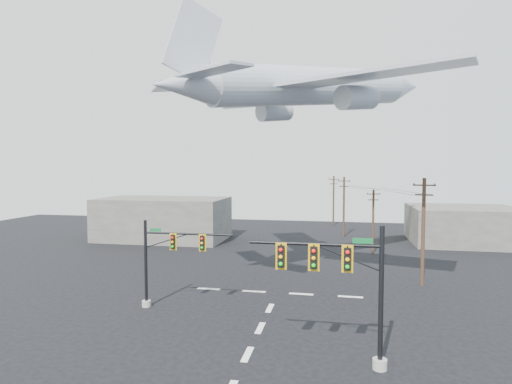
% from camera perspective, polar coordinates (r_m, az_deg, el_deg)
% --- Properties ---
extents(ground, '(120.00, 120.00, 0.00)m').
position_cam_1_polar(ground, '(25.79, -1.15, -20.84)').
color(ground, black).
rests_on(ground, ground).
extents(lane_markings, '(14.00, 21.20, 0.01)m').
position_cam_1_polar(lane_markings, '(30.63, 1.03, -16.79)').
color(lane_markings, white).
rests_on(lane_markings, ground).
extents(signal_mast_near, '(7.31, 0.83, 7.57)m').
position_cam_1_polar(signal_mast_near, '(23.39, 12.00, -12.32)').
color(signal_mast_near, '#9B988D').
rests_on(signal_mast_near, ground).
extents(signal_mast_far, '(7.09, 0.72, 6.59)m').
position_cam_1_polar(signal_mast_far, '(32.90, -12.14, -8.97)').
color(signal_mast_far, '#9B988D').
rests_on(signal_mast_far, ground).
extents(utility_pole_a, '(1.90, 0.53, 9.58)m').
position_cam_1_polar(utility_pole_a, '(40.68, 21.40, -4.69)').
color(utility_pole_a, '#482E1F').
rests_on(utility_pole_a, ground).
extents(utility_pole_b, '(1.58, 0.26, 7.78)m').
position_cam_1_polar(utility_pole_b, '(53.69, 15.35, -3.66)').
color(utility_pole_b, '#482E1F').
rests_on(utility_pole_b, ground).
extents(utility_pole_c, '(1.85, 0.31, 9.02)m').
position_cam_1_polar(utility_pole_c, '(65.14, 11.63, -1.80)').
color(utility_pole_c, '#482E1F').
rests_on(utility_pole_c, ground).
extents(utility_pole_d, '(1.84, 0.31, 8.90)m').
position_cam_1_polar(utility_pole_d, '(77.66, 10.30, -1.00)').
color(utility_pole_d, '#482E1F').
rests_on(utility_pole_d, ground).
extents(power_lines, '(9.94, 37.83, 0.54)m').
position_cam_1_polar(power_lines, '(58.56, 13.73, 0.85)').
color(power_lines, black).
extents(airliner, '(25.51, 26.29, 8.16)m').
position_cam_1_polar(airliner, '(40.05, 7.72, 13.70)').
color(airliner, '#ADB1B9').
extents(building_left, '(18.00, 10.00, 6.00)m').
position_cam_1_polar(building_left, '(63.57, -12.26, -3.50)').
color(building_left, slate).
rests_on(building_left, ground).
extents(building_right, '(14.00, 12.00, 5.00)m').
position_cam_1_polar(building_right, '(65.75, 25.95, -3.98)').
color(building_right, slate).
rests_on(building_right, ground).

